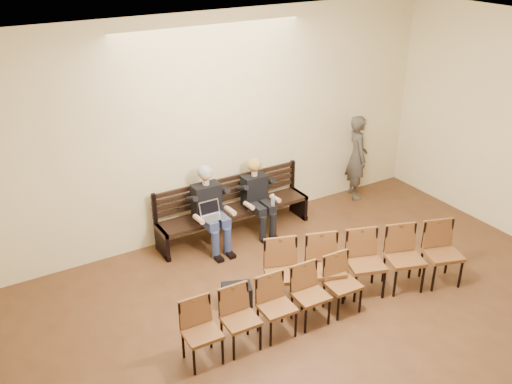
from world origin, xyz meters
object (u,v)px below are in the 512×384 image
Objects in this scene: chair_row_back at (366,264)px; seated_woman at (258,200)px; bag at (237,295)px; water_bottle at (273,207)px; bench at (235,222)px; passerby at (357,151)px; laptop at (214,219)px; chair_row_front at (277,308)px; seated_man at (210,209)px.

seated_woman is at bearing 118.07° from chair_row_back.
water_bottle is at bearing 42.62° from bag.
bag is at bearing -118.16° from bench.
bag is 1.79m from chair_row_back.
chair_row_back is (0.74, -2.33, 0.22)m from bench.
passerby is at bearing 71.04° from chair_row_back.
chair_row_front reaches higher than laptop.
chair_row_front is at bearing 149.81° from passerby.
bag is (-0.89, -1.66, -0.08)m from bench.
water_bottle is 0.09× the size of chair_row_front.
seated_woman is 5.47× the size of water_bottle.
chair_row_back reaches higher than bench.
seated_woman is 2.03m from bag.
bench is 2.02× the size of seated_man.
bench is 1.46× the size of passerby.
laptop is at bearing 174.26° from water_bottle.
laptop reaches higher than water_bottle.
passerby reaches higher than water_bottle.
chair_row_back is (1.50, 0.12, 0.06)m from chair_row_front.
seated_woman is at bearing -18.27° from bench.
seated_woman reaches higher than bench.
water_bottle is 1.93m from chair_row_back.
seated_man reaches higher than bag.
seated_man reaches higher than seated_woman.
seated_man is 3.11m from passerby.
chair_row_front is 0.87× the size of chair_row_back.
laptop is at bearing -148.98° from bench.
seated_woman is 2.24m from chair_row_back.
bench is at bearing 114.85° from passerby.
chair_row_back is at bearing -60.80° from seated_man.
chair_row_front is at bearing -157.04° from chair_row_back.
bag is 3.98m from passerby.
bench is at bearing 161.73° from seated_woman.
seated_woman is at bearing 14.26° from laptop.
bench is at bearing 137.93° from water_bottle.
passerby is 0.75× the size of chair_row_front.
bench is 1.89m from bag.
seated_woman is 2.93× the size of bag.
seated_man is at bearing 162.72° from water_bottle.
seated_woman reaches higher than chair_row_back.
seated_woman is 0.41× the size of chair_row_back.
chair_row_front is at bearing -107.36° from bench.
passerby is at bearing 39.14° from chair_row_front.
chair_row_front is (-0.76, -2.45, 0.17)m from bench.
seated_man reaches higher than laptop.
chair_row_back is (1.23, -2.21, -0.19)m from seated_man.
chair_row_back is at bearing -80.36° from seated_woman.
passerby is at bearing 9.36° from laptop.
passerby reaches higher than bench.
water_bottle is 0.12× the size of passerby.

